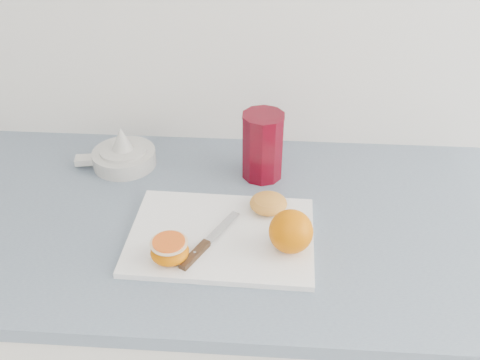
# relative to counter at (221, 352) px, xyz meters

# --- Properties ---
(counter) EXTENTS (2.47, 0.64, 0.89)m
(counter) POSITION_rel_counter_xyz_m (0.00, 0.00, 0.00)
(counter) COLOR white
(counter) RESTS_ON ground
(cutting_board) EXTENTS (0.36, 0.26, 0.01)m
(cutting_board) POSITION_rel_counter_xyz_m (0.02, -0.08, 0.45)
(cutting_board) COLOR white
(cutting_board) RESTS_ON counter
(whole_orange) EXTENTS (0.08, 0.08, 0.08)m
(whole_orange) POSITION_rel_counter_xyz_m (0.15, -0.11, 0.50)
(whole_orange) COLOR orange
(whole_orange) RESTS_ON cutting_board
(half_orange) EXTENTS (0.07, 0.07, 0.04)m
(half_orange) POSITION_rel_counter_xyz_m (-0.07, -0.15, 0.48)
(half_orange) COLOR orange
(half_orange) RESTS_ON cutting_board
(squeezed_shell) EXTENTS (0.08, 0.08, 0.03)m
(squeezed_shell) POSITION_rel_counter_xyz_m (0.10, 0.00, 0.47)
(squeezed_shell) COLOR orange
(squeezed_shell) RESTS_ON cutting_board
(paring_knife) EXTENTS (0.10, 0.17, 0.01)m
(paring_knife) POSITION_rel_counter_xyz_m (-0.02, -0.13, 0.46)
(paring_knife) COLOR #472C1D
(paring_knife) RESTS_ON cutting_board
(citrus_juicer) EXTENTS (0.18, 0.14, 0.10)m
(citrus_juicer) POSITION_rel_counter_xyz_m (-0.23, 0.17, 0.47)
(citrus_juicer) COLOR silver
(citrus_juicer) RESTS_ON counter
(red_tumbler) EXTENTS (0.09, 0.09, 0.15)m
(red_tumbler) POSITION_rel_counter_xyz_m (0.09, 0.15, 0.51)
(red_tumbler) COLOR #610513
(red_tumbler) RESTS_ON counter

